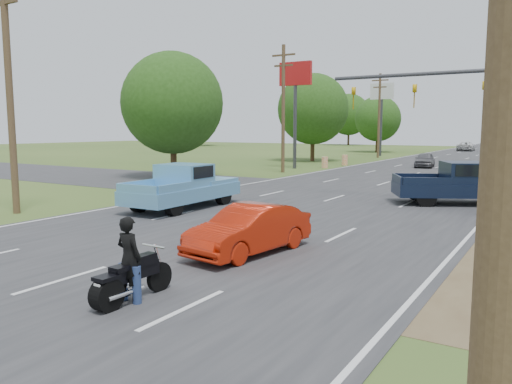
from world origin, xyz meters
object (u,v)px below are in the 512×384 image
Objects in this scene: rider at (129,262)px; distant_car_white at (466,146)px; distant_car_silver at (494,153)px; blue_pickup at (185,186)px; navy_pickup at (464,183)px; red_convertible at (249,230)px; distant_car_grey at (425,160)px; motorcycle at (128,281)px.

distant_car_white is at bearing -83.88° from rider.
blue_pickup is at bearing -96.69° from distant_car_silver.
navy_pickup is 1.22× the size of distant_car_white.
red_convertible is 35.12m from distant_car_grey.
distant_car_grey and distant_car_silver have the same top height.
red_convertible is at bearing -87.29° from rider.
red_convertible is at bearing -92.43° from distant_car_grey.
blue_pickup is 67.58m from distant_car_white.
red_convertible is 4.65m from motorcycle.
distant_car_silver is at bearing 69.91° from distant_car_grey.
motorcycle is at bearing -88.32° from distant_car_silver.
navy_pickup is at bearing -80.58° from distant_car_grey.
distant_car_silver is at bearing 104.13° from distant_car_white.
navy_pickup reaches higher than distant_car_silver.
rider is 77.80m from distant_car_white.
distant_car_grey is at bearing -83.28° from rider.
red_convertible is 1.04× the size of distant_car_grey.
motorcycle is at bearing -57.12° from blue_pickup.
rider is (0.08, -4.60, 0.16)m from red_convertible.
rider is 57.10m from distant_car_silver.
distant_car_silver is 0.89× the size of distant_car_white.
navy_pickup is (3.42, 17.64, 0.53)m from motorcycle.
distant_car_white is at bearing 87.70° from blue_pickup.
navy_pickup is 1.37× the size of distant_car_silver.
distant_car_silver is at bearing 79.79° from blue_pickup.
motorcycle is 39.76m from distant_car_grey.
distant_car_grey is at bearing -100.14° from distant_car_silver.
blue_pickup is (-6.80, 5.40, 0.31)m from red_convertible.
distant_car_silver is (3.78, 17.54, -0.00)m from distant_car_grey.
navy_pickup is (10.30, 7.59, 0.01)m from blue_pickup.
red_convertible is at bearing -88.43° from distant_car_silver.
distant_car_silver is (-3.08, 39.51, -0.32)m from navy_pickup.
distant_car_grey is 0.76× the size of distant_car_white.
navy_pickup is at bearing -83.52° from distant_car_silver.
rider is at bearing 90.00° from motorcycle.
rider is 0.32× the size of distant_car_white.
distant_car_grey is 38.09m from distant_car_white.
blue_pickup is 12.79m from navy_pickup.
blue_pickup is 29.76m from distant_car_grey.
motorcycle is 0.53× the size of distant_car_grey.
rider reaches higher than distant_car_silver.
motorcycle is at bearing 91.48° from distant_car_white.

